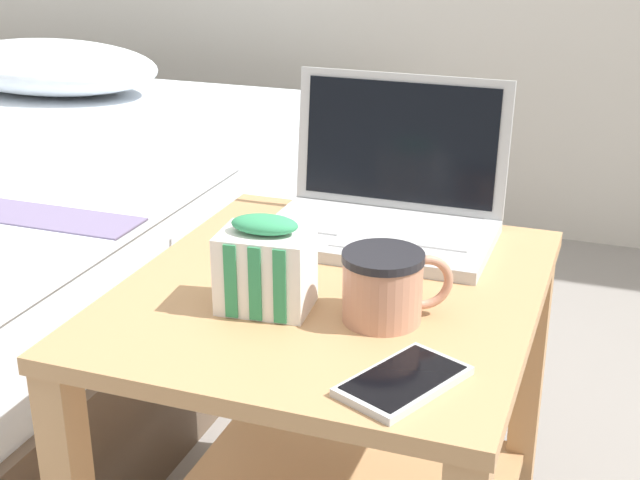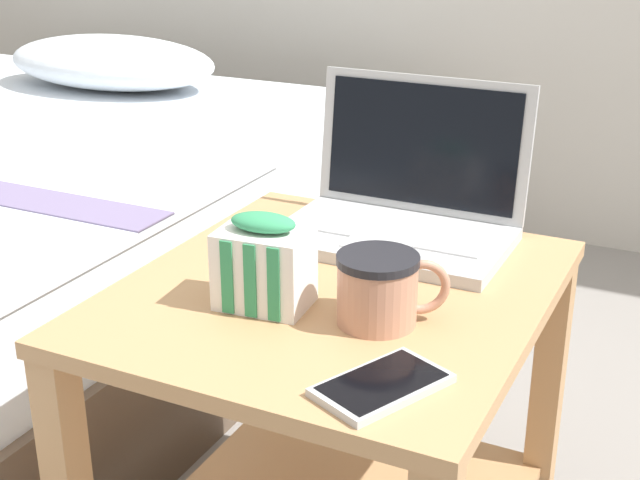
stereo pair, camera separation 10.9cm
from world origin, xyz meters
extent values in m
ellipsoid|color=silver|center=(-1.16, 1.01, 0.54)|extent=(0.64, 0.36, 0.14)
cube|color=tan|center=(0.00, 0.00, 0.49)|extent=(0.53, 0.60, 0.02)
cube|color=tan|center=(-0.24, 0.27, 0.24)|extent=(0.04, 0.04, 0.48)
cube|color=tan|center=(0.24, 0.27, 0.24)|extent=(0.04, 0.04, 0.48)
cube|color=#B7BABC|center=(0.01, 0.17, 0.51)|extent=(0.33, 0.21, 0.02)
cube|color=silver|center=(0.01, 0.18, 0.52)|extent=(0.28, 0.12, 0.00)
cube|color=silver|center=(0.01, 0.11, 0.52)|extent=(0.09, 0.05, 0.00)
cube|color=#B7BABC|center=(0.01, 0.28, 0.62)|extent=(0.33, 0.03, 0.21)
cube|color=black|center=(0.01, 0.28, 0.63)|extent=(0.30, 0.02, 0.18)
cube|color=red|center=(-0.07, 0.28, 0.58)|extent=(0.03, 0.00, 0.03)
cube|color=blue|center=(0.07, 0.28, 0.56)|extent=(0.03, 0.01, 0.03)
cube|color=blue|center=(-0.09, 0.29, 0.63)|extent=(0.03, 0.01, 0.04)
cube|color=silver|center=(-0.04, 0.29, 0.60)|extent=(0.04, 0.01, 0.03)
cylinder|color=tan|center=(0.09, -0.07, 0.55)|extent=(0.09, 0.09, 0.09)
cylinder|color=black|center=(0.09, -0.07, 0.59)|extent=(0.10, 0.10, 0.01)
cylinder|color=black|center=(0.09, -0.07, 0.58)|extent=(0.09, 0.09, 0.01)
torus|color=tan|center=(0.13, -0.05, 0.55)|extent=(0.07, 0.04, 0.07)
cube|color=white|center=(-0.05, -0.09, 0.55)|extent=(0.12, 0.09, 0.10)
cube|color=#338C59|center=(-0.08, -0.13, 0.55)|extent=(0.02, 0.00, 0.09)
cube|color=#338C59|center=(-0.05, -0.13, 0.55)|extent=(0.02, 0.00, 0.09)
cube|color=#338C59|center=(-0.02, -0.13, 0.55)|extent=(0.02, 0.00, 0.09)
ellipsoid|color=#338C59|center=(-0.05, -0.09, 0.61)|extent=(0.09, 0.06, 0.02)
cube|color=#B7BABC|center=(0.15, -0.21, 0.51)|extent=(0.13, 0.16, 0.01)
cube|color=black|center=(0.15, -0.21, 0.51)|extent=(0.12, 0.14, 0.00)
camera|label=1|loc=(0.35, -1.00, 0.99)|focal=50.00mm
camera|label=2|loc=(0.45, -0.96, 0.99)|focal=50.00mm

